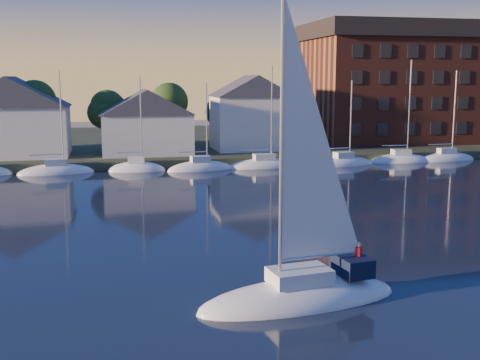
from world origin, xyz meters
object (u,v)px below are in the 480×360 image
object	(u,v)px
hero_sailboat	(302,289)
condo_block	(410,82)
clubhouse_centre	(146,121)
clubhouse_west	(12,116)
clubhouse_east	(251,112)

from	to	relation	value
hero_sailboat	condo_block	bearing A→B (deg)	-129.33
clubhouse_centre	condo_block	distance (m)	41.05
clubhouse_west	clubhouse_east	world-z (taller)	clubhouse_east
clubhouse_west	clubhouse_east	distance (m)	30.02
clubhouse_centre	clubhouse_east	world-z (taller)	clubhouse_east
clubhouse_west	hero_sailboat	distance (m)	55.39
clubhouse_east	hero_sailboat	size ratio (longest dim) A/B	0.68
clubhouse_centre	hero_sailboat	xyz separation A→B (m)	(4.04, -50.36, -4.50)
clubhouse_west	clubhouse_centre	xyz separation A→B (m)	(16.00, -1.00, -0.80)
clubhouse_east	hero_sailboat	bearing A→B (deg)	-100.77
clubhouse_centre	hero_sailboat	size ratio (longest dim) A/B	0.74
condo_block	hero_sailboat	bearing A→B (deg)	-121.66
clubhouse_west	clubhouse_east	xyz separation A→B (m)	(30.00, 1.00, 0.07)
condo_block	hero_sailboat	xyz separation A→B (m)	(-35.96, -58.31, -9.16)
clubhouse_east	hero_sailboat	distance (m)	53.57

